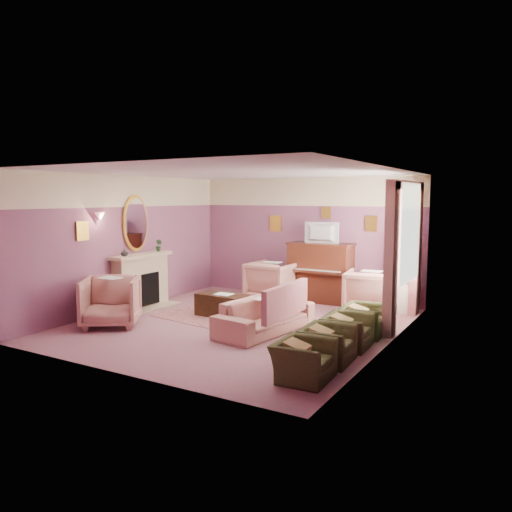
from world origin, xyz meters
The scene contains 48 objects.
floor centered at (0.00, 0.00, 0.00)m, with size 5.50×6.00×0.01m, color #9F6571.
ceiling centered at (0.00, 0.00, 2.80)m, with size 5.50×6.00×0.01m, color silver.
wall_back centered at (0.00, 3.00, 1.40)m, with size 5.50×0.02×2.80m, color #6B466D.
wall_front centered at (0.00, -3.00, 1.40)m, with size 5.50×0.02×2.80m, color #6B466D.
wall_left centered at (-2.75, 0.00, 1.40)m, with size 0.02×6.00×2.80m, color #6B466D.
wall_right centered at (2.75, 0.00, 1.40)m, with size 0.02×6.00×2.80m, color #6B466D.
picture_rail_band centered at (0.00, 2.99, 2.47)m, with size 5.50×0.01×0.65m, color beige.
stripe_panel centered at (2.73, 1.30, 1.07)m, with size 0.01×3.00×2.15m, color #98A08D.
fireplace_surround centered at (-2.59, 0.20, 0.55)m, with size 0.30×1.40×1.10m, color #CAB288.
fireplace_inset centered at (-2.49, 0.20, 0.40)m, with size 0.18×0.72×0.68m, color black.
fire_ember centered at (-2.45, 0.20, 0.22)m, with size 0.06×0.54×0.10m, color orange.
mantel_shelf centered at (-2.56, 0.20, 1.12)m, with size 0.40×1.55×0.07m, color #CAB288.
hearth centered at (-2.39, 0.20, 0.01)m, with size 0.55×1.50×0.02m, color #CAB288.
mirror_frame centered at (-2.70, 0.20, 1.80)m, with size 0.04×0.72×1.20m, color gold.
mirror_glass centered at (-2.67, 0.20, 1.80)m, with size 0.01×0.60×1.06m, color silver.
sconce_shade centered at (-2.62, -0.85, 1.98)m, with size 0.20×0.20×0.16m, color pink.
piano centered at (0.50, 2.68, 0.65)m, with size 1.40×0.60×1.30m, color #4C2012.
piano_keyshelf centered at (0.50, 2.33, 0.72)m, with size 1.30×0.12×0.06m, color #4C2012.
piano_keys centered at (0.50, 2.33, 0.76)m, with size 1.20×0.08×0.02m, color silver.
piano_top centered at (0.50, 2.68, 1.31)m, with size 1.45×0.65×0.04m, color #4C2012.
television centered at (0.50, 2.63, 1.60)m, with size 0.80×0.12×0.48m, color black.
print_back_left centered at (-0.80, 2.96, 1.72)m, with size 0.30×0.03×0.38m, color gold.
print_back_right centered at (1.55, 2.96, 1.78)m, with size 0.26×0.03×0.34m, color gold.
print_back_mid centered at (0.50, 2.96, 2.00)m, with size 0.22×0.03×0.26m, color gold.
print_left_wall centered at (-2.71, -1.20, 1.72)m, with size 0.03×0.28×0.36m, color gold.
window_blind centered at (2.70, 1.55, 1.70)m, with size 0.03×1.40×1.80m, color silver.
curtain_left centered at (2.62, 0.63, 1.30)m, with size 0.16×0.34×2.60m, color #AD6066.
curtain_right centered at (2.62, 2.47, 1.30)m, with size 0.16×0.34×2.60m, color #AD6066.
pelmet centered at (2.62, 1.55, 2.56)m, with size 0.16×2.20×0.16m, color #AD6066.
mantel_plant centered at (-2.55, 0.75, 1.29)m, with size 0.16×0.16×0.28m, color #295128.
mantel_vase centered at (-2.55, -0.30, 1.23)m, with size 0.16×0.16×0.16m, color beige.
area_rug centered at (-0.54, 0.39, 0.01)m, with size 2.50×1.80×0.01m, color #A4605E.
coffee_table centered at (-0.62, 0.36, 0.23)m, with size 1.00×0.50×0.45m, color black.
table_paper centered at (-0.57, 0.36, 0.46)m, with size 0.35×0.28×0.01m, color white.
sofa centered at (0.67, -0.20, 0.41)m, with size 0.68×2.03×0.82m, color tan.
sofa_throw centered at (1.07, -0.20, 0.60)m, with size 0.10×1.54×0.56m, color #AD6066.
floral_armchair_left centered at (-0.44, 2.13, 0.50)m, with size 0.97×0.97×1.01m, color tan.
floral_armchair_right centered at (1.90, 1.92, 0.50)m, with size 0.97×0.97×1.01m, color tan.
floral_armchair_front centered at (-1.96, -1.27, 0.50)m, with size 0.97×0.97×1.01m, color tan.
olive_chair_a centered at (2.22, -1.97, 0.34)m, with size 0.55×0.79×0.68m, color #3E411F.
olive_chair_b centered at (2.22, -1.15, 0.34)m, with size 0.55×0.79×0.68m, color #3E411F.
olive_chair_c centered at (2.22, -0.33, 0.34)m, with size 0.55×0.79×0.68m, color #3E411F.
olive_chair_d centered at (2.22, 0.49, 0.34)m, with size 0.55×0.79×0.68m, color #3E411F.
side_table centered at (2.39, 2.56, 0.35)m, with size 0.52×0.52×0.70m, color white.
side_plant_big centered at (2.39, 2.56, 0.87)m, with size 0.30×0.30×0.34m, color #295128.
side_plant_small centered at (2.51, 2.46, 0.84)m, with size 0.16×0.16×0.28m, color #295128.
palm_pot centered at (2.35, 2.48, 0.17)m, with size 0.34×0.34×0.34m, color #AE6955.
palm_plant centered at (2.35, 2.48, 1.06)m, with size 0.76×0.76×1.44m, color #295128.
Camera 1 is at (4.81, -7.67, 2.35)m, focal length 35.00 mm.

